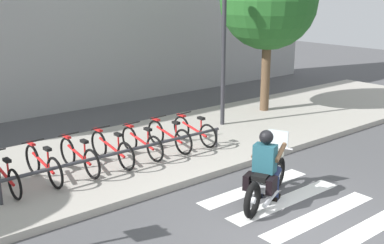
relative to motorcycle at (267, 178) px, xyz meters
name	(u,v)px	position (x,y,z in m)	size (l,w,h in m)	color
ground_plane	(292,229)	(-0.48, -1.04, -0.46)	(48.00, 48.00, 0.00)	#4C4C4F
sidewalk	(140,153)	(-0.48, 3.67, -0.39)	(24.00, 4.40, 0.15)	#A8A399
crosswalk_stripe_1	(360,233)	(0.29, -1.84, -0.46)	(2.80, 0.40, 0.01)	white
crosswalk_stripe_2	(320,216)	(0.29, -1.04, -0.46)	(2.80, 0.40, 0.01)	white
crosswalk_stripe_3	(285,201)	(0.29, -0.24, -0.46)	(2.80, 0.40, 0.01)	white
crosswalk_stripe_4	(255,188)	(0.29, 0.56, -0.46)	(2.80, 0.40, 0.01)	white
motorcycle	(267,178)	(0.00, 0.00, 0.00)	(2.02, 1.01, 1.24)	black
rider	(266,161)	(-0.07, -0.03, 0.37)	(0.75, 0.69, 1.45)	#1E4C59
bicycle_0	(4,175)	(-3.83, 3.24, 0.02)	(0.48, 1.64, 0.73)	black
bicycle_1	(43,165)	(-3.05, 3.24, 0.04)	(0.48, 1.66, 0.78)	black
bicycle_2	(79,156)	(-2.26, 3.24, 0.04)	(0.48, 1.67, 0.78)	black
bicycle_3	(112,149)	(-1.48, 3.24, 0.04)	(0.48, 1.73, 0.77)	black
bicycle_4	(142,142)	(-0.70, 3.24, 0.03)	(0.48, 1.60, 0.74)	black
bicycle_5	(169,136)	(0.09, 3.24, 0.03)	(0.48, 1.67, 0.76)	black
bicycle_6	(194,130)	(0.87, 3.24, 0.02)	(0.48, 1.59, 0.73)	black
bike_rack	(125,152)	(-1.48, 2.69, 0.11)	(5.30, 0.07, 0.49)	#333338
street_lamp	(224,42)	(2.60, 4.07, 2.03)	(0.28, 0.28, 4.09)	#2D2D33
tree_near_rack	(269,1)	(4.79, 4.47, 3.09)	(2.98, 2.98, 5.07)	brown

